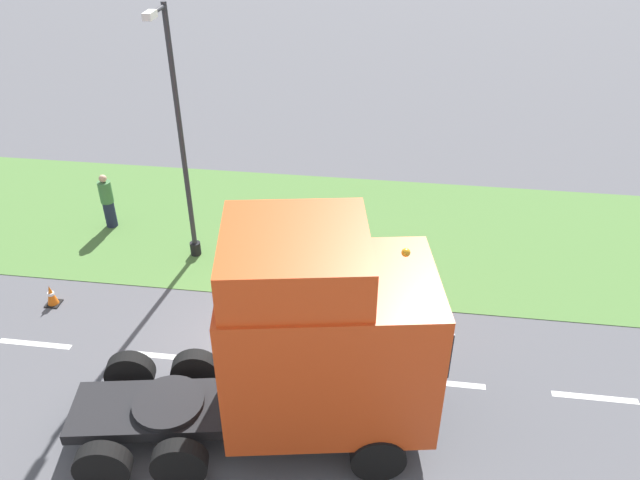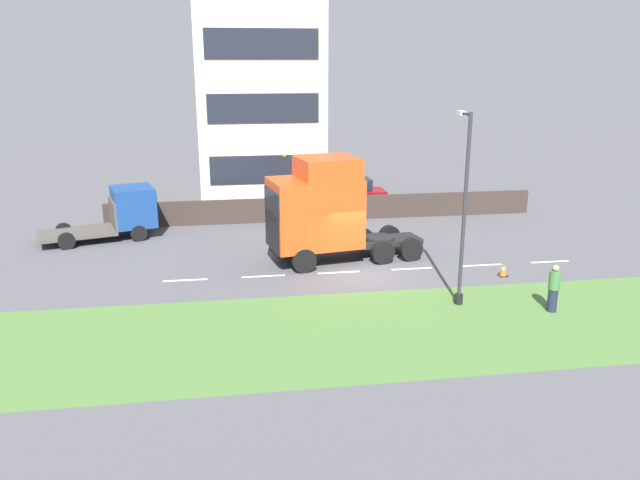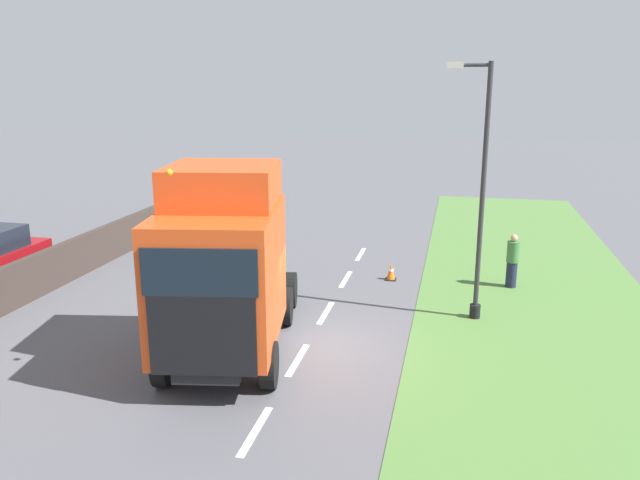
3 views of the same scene
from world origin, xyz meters
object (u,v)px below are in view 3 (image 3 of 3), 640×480
traffic_cone_lead (391,272)px  lamp_post (479,204)px  pedestrian (512,262)px  lorry_cab (223,268)px

traffic_cone_lead → lamp_post: bearing=131.3°
pedestrian → lamp_post: bearing=67.4°
lorry_cab → traffic_cone_lead: (-3.08, -7.22, -2.06)m
lorry_cab → lamp_post: (-5.69, -4.25, 0.92)m
lorry_cab → pedestrian: bearing=-143.6°
lamp_post → traffic_cone_lead: (2.61, -2.97, -2.98)m
lamp_post → pedestrian: lamp_post is taller
lamp_post → lorry_cab: bearing=36.8°
traffic_cone_lead → lorry_cab: bearing=66.9°
pedestrian → traffic_cone_lead: bearing=1.0°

